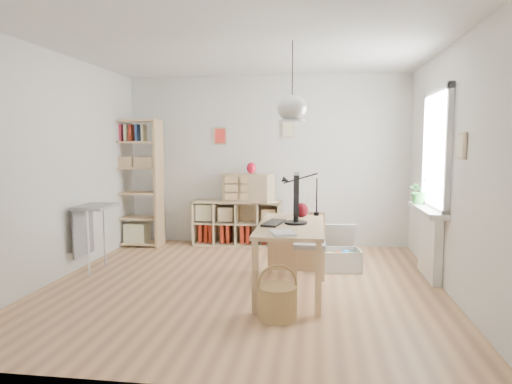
# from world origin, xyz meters

# --- Properties ---
(ground) EXTENTS (4.50, 4.50, 0.00)m
(ground) POSITION_xyz_m (0.00, 0.00, 0.00)
(ground) COLOR tan
(ground) RESTS_ON ground
(room_shell) EXTENTS (4.50, 4.50, 4.50)m
(room_shell) POSITION_xyz_m (0.55, -0.15, 2.00)
(room_shell) COLOR white
(room_shell) RESTS_ON ground
(window_unit) EXTENTS (0.07, 1.16, 1.46)m
(window_unit) POSITION_xyz_m (2.23, 0.60, 1.55)
(window_unit) COLOR white
(window_unit) RESTS_ON ground
(radiator) EXTENTS (0.10, 0.80, 0.80)m
(radiator) POSITION_xyz_m (2.19, 0.60, 0.40)
(radiator) COLOR white
(radiator) RESTS_ON ground
(windowsill) EXTENTS (0.22, 1.20, 0.06)m
(windowsill) POSITION_xyz_m (2.14, 0.60, 0.83)
(windowsill) COLOR white
(windowsill) RESTS_ON radiator
(desk) EXTENTS (0.70, 1.50, 0.75)m
(desk) POSITION_xyz_m (0.55, -0.15, 0.66)
(desk) COLOR tan
(desk) RESTS_ON ground
(cube_shelf) EXTENTS (1.40, 0.38, 0.72)m
(cube_shelf) POSITION_xyz_m (-0.47, 2.08, 0.30)
(cube_shelf) COLOR tan
(cube_shelf) RESTS_ON ground
(tall_bookshelf) EXTENTS (0.80, 0.38, 2.00)m
(tall_bookshelf) POSITION_xyz_m (-2.04, 1.80, 1.09)
(tall_bookshelf) COLOR tan
(tall_bookshelf) RESTS_ON ground
(side_table) EXTENTS (0.40, 0.55, 0.85)m
(side_table) POSITION_xyz_m (-2.04, 0.35, 0.67)
(side_table) COLOR gray
(side_table) RESTS_ON ground
(chair) EXTENTS (0.39, 0.39, 0.78)m
(chair) POSITION_xyz_m (0.74, 0.47, 0.45)
(chair) COLOR gray
(chair) RESTS_ON ground
(wicker_basket) EXTENTS (0.37, 0.37, 0.52)m
(wicker_basket) POSITION_xyz_m (0.47, -0.96, 0.17)
(wicker_basket) COLOR #AB894D
(wicker_basket) RESTS_ON ground
(storage_chest) EXTENTS (0.60, 0.66, 0.56)m
(storage_chest) POSITION_xyz_m (1.12, 0.82, 0.18)
(storage_chest) COLOR silver
(storage_chest) RESTS_ON ground
(monitor) EXTENTS (0.25, 0.63, 0.55)m
(monitor) POSITION_xyz_m (0.60, -0.11, 1.06)
(monitor) COLOR black
(monitor) RESTS_ON desk
(keyboard) EXTENTS (0.25, 0.47, 0.02)m
(keyboard) POSITION_xyz_m (0.36, -0.16, 0.76)
(keyboard) COLOR black
(keyboard) RESTS_ON desk
(task_lamp) EXTENTS (0.46, 0.17, 0.49)m
(task_lamp) POSITION_xyz_m (0.60, 0.44, 1.08)
(task_lamp) COLOR black
(task_lamp) RESTS_ON desk
(yarn_ball) EXTENTS (0.17, 0.17, 0.17)m
(yarn_ball) POSITION_xyz_m (0.64, 0.34, 0.84)
(yarn_ball) COLOR #47090B
(yarn_ball) RESTS_ON desk
(paper_tray) EXTENTS (0.29, 0.32, 0.03)m
(paper_tray) POSITION_xyz_m (0.50, -0.72, 0.76)
(paper_tray) COLOR white
(paper_tray) RESTS_ON desk
(drawer_chest) EXTENTS (0.82, 0.52, 0.44)m
(drawer_chest) POSITION_xyz_m (-0.26, 2.04, 0.94)
(drawer_chest) COLOR tan
(drawer_chest) RESTS_ON cube_shelf
(red_vase) EXTENTS (0.15, 0.15, 0.18)m
(red_vase) POSITION_xyz_m (-0.21, 2.04, 1.25)
(red_vase) COLOR #A90E23
(red_vase) RESTS_ON drawer_chest
(potted_plant) EXTENTS (0.37, 0.35, 0.33)m
(potted_plant) POSITION_xyz_m (2.12, 0.95, 1.03)
(potted_plant) COLOR #225B24
(potted_plant) RESTS_ON windowsill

